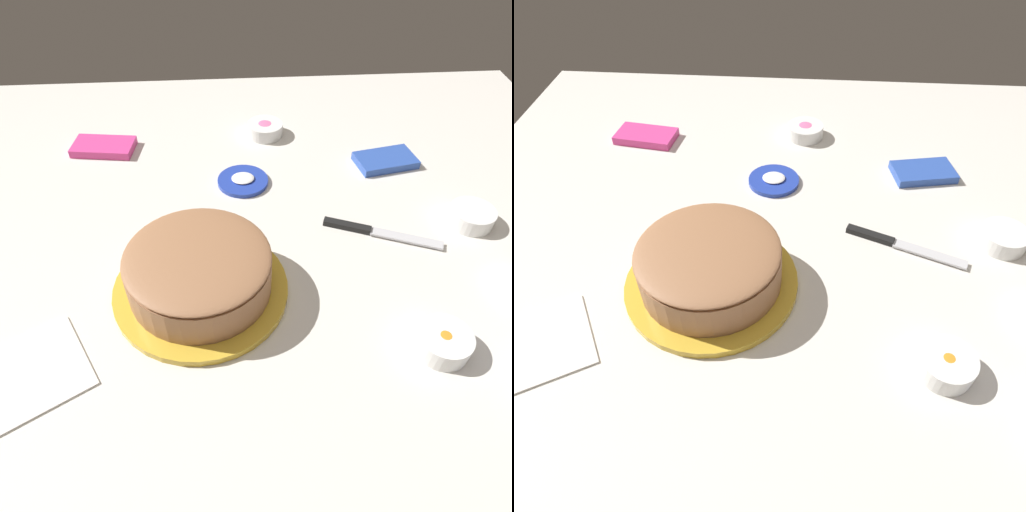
# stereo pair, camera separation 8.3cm
# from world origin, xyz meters

# --- Properties ---
(ground_plane) EXTENTS (1.54, 1.54, 0.00)m
(ground_plane) POSITION_xyz_m (0.00, 0.00, 0.00)
(ground_plane) COLOR silver
(frosted_cake) EXTENTS (0.31, 0.31, 0.10)m
(frosted_cake) POSITION_xyz_m (0.16, 0.07, 0.05)
(frosted_cake) COLOR gold
(frosted_cake) RESTS_ON ground_plane
(frosting_tub_lid) EXTENTS (0.11, 0.11, 0.02)m
(frosting_tub_lid) POSITION_xyz_m (0.07, -0.24, 0.01)
(frosting_tub_lid) COLOR #233DAD
(frosting_tub_lid) RESTS_ON ground_plane
(spreading_knife) EXTENTS (0.23, 0.11, 0.01)m
(spreading_knife) POSITION_xyz_m (-0.18, -0.06, 0.01)
(spreading_knife) COLOR silver
(spreading_knife) RESTS_ON ground_plane
(sprinkle_bowl_orange) EXTENTS (0.09, 0.09, 0.04)m
(sprinkle_bowl_orange) POSITION_xyz_m (-0.23, 0.22, 0.02)
(sprinkle_bowl_orange) COLOR white
(sprinkle_bowl_orange) RESTS_ON ground_plane
(sprinkle_bowl_pink) EXTENTS (0.09, 0.09, 0.03)m
(sprinkle_bowl_pink) POSITION_xyz_m (-0.00, -0.44, 0.02)
(sprinkle_bowl_pink) COLOR white
(sprinkle_bowl_pink) RESTS_ON ground_plane
(sprinkle_bowl_blue) EXTENTS (0.09, 0.09, 0.03)m
(sprinkle_bowl_blue) POSITION_xyz_m (-0.39, -0.08, 0.02)
(sprinkle_bowl_blue) COLOR white
(sprinkle_bowl_blue) RESTS_ON ground_plane
(candy_box_lower) EXTENTS (0.16, 0.10, 0.02)m
(candy_box_lower) POSITION_xyz_m (0.40, -0.40, 0.01)
(candy_box_lower) COLOR #E53D8E
(candy_box_lower) RESTS_ON ground_plane
(candy_box_upper) EXTENTS (0.15, 0.11, 0.02)m
(candy_box_upper) POSITION_xyz_m (-0.27, -0.29, 0.01)
(candy_box_upper) COLOR #2D51B2
(candy_box_upper) RESTS_ON ground_plane
(paper_napkin) EXTENTS (0.21, 0.21, 0.01)m
(paper_napkin) POSITION_xyz_m (0.41, 0.22, 0.00)
(paper_napkin) COLOR white
(paper_napkin) RESTS_ON ground_plane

